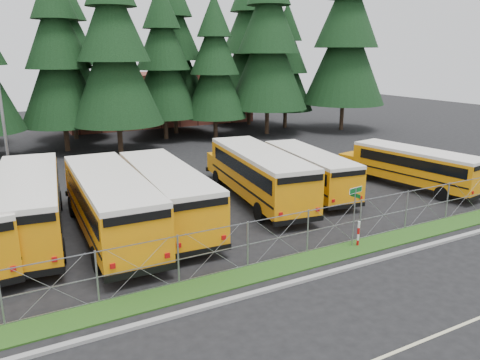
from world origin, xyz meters
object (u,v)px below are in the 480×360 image
bus_1 (29,206)px  bus_3 (165,196)px  bus_6 (306,172)px  bus_east (411,168)px  bus_2 (109,206)px  street_sign (355,204)px  bus_5 (257,176)px  light_standard (0,101)px  striped_bollard (358,234)px

bus_1 → bus_3: bus_1 is taller
bus_1 → bus_6: 15.91m
bus_1 → bus_east: bus_1 is taller
bus_2 → bus_3: bearing=10.9°
bus_2 → street_sign: size_ratio=4.27×
bus_5 → street_sign: bus_5 is taller
bus_5 → bus_east: (10.19, -2.30, -0.25)m
light_standard → bus_3: bearing=-62.0°
bus_6 → light_standard: (-16.23, 11.09, 4.18)m
bus_2 → bus_5: bus_2 is taller
bus_1 → bus_east: size_ratio=1.21×
bus_1 → bus_6: size_ratio=1.18×
bus_2 → bus_6: (12.58, 1.63, -0.25)m
bus_2 → bus_east: 19.17m
bus_east → light_standard: size_ratio=0.97×
street_sign → bus_east: bearing=29.9°
bus_6 → bus_east: (6.57, -2.38, -0.03)m
bus_1 → bus_2: bus_2 is taller
bus_2 → light_standard: bearing=108.1°
bus_1 → street_sign: bearing=-25.5°
bus_6 → striped_bollard: (-3.01, -8.11, -0.72)m
bus_2 → bus_3: 2.91m
street_sign → striped_bollard: bearing=-19.5°
bus_5 → light_standard: bearing=146.4°
striped_bollard → light_standard: 23.83m
light_standard → striped_bollard: bearing=-55.4°
bus_east → bus_1: bearing=164.7°
bus_3 → street_sign: size_ratio=4.09×
bus_2 → bus_3: size_ratio=1.04×
bus_6 → bus_east: 6.99m
bus_5 → light_standard: (-12.62, 11.16, 3.97)m
street_sign → light_standard: 23.36m
bus_2 → street_sign: bus_2 is taller
striped_bollard → street_sign: bearing=160.5°
bus_5 → striped_bollard: size_ratio=9.76×
bus_5 → bus_1: bearing=-172.8°
bus_3 → light_standard: size_ratio=1.13×
bus_1 → bus_5: bus_1 is taller
bus_2 → striped_bollard: bus_2 is taller
street_sign → striped_bollard: (0.25, -0.09, -1.43)m
bus_3 → street_sign: 9.41m
street_sign → bus_3: bearing=133.3°
bus_east → street_sign: bearing=-159.2°
bus_east → striped_bollard: (-9.58, -5.73, -0.69)m
bus_1 → bus_5: (12.29, -0.15, -0.03)m
bus_5 → bus_6: bearing=9.0°
bus_1 → striped_bollard: 15.31m
bus_3 → bus_6: (9.70, 1.18, -0.19)m
bus_3 → light_standard: 14.46m
striped_bollard → light_standard: light_standard is taller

